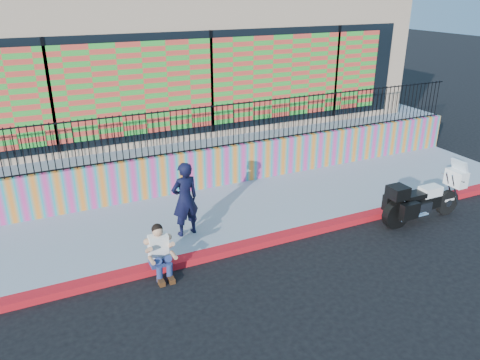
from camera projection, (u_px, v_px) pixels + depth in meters
ground at (283, 240)px, 10.61m from camera, size 90.00×90.00×0.00m
red_curb at (283, 237)px, 10.58m from camera, size 16.00×0.30×0.15m
sidewalk at (250, 208)px, 11.96m from camera, size 16.00×3.00×0.15m
mural_wall at (225, 165)px, 13.06m from camera, size 16.00×0.20×1.10m
metal_fence at (225, 126)px, 12.62m from camera, size 15.80×0.04×1.20m
elevated_platform at (170, 123)px, 17.35m from camera, size 16.00×10.00×1.25m
storefront_building at (168, 52)px, 16.17m from camera, size 14.00×8.06×4.00m
police_motorcycle at (422, 199)px, 11.26m from camera, size 2.28×0.75×1.42m
police_officer at (185, 199)px, 10.24m from camera, size 0.68×0.50×1.71m
seated_man at (161, 256)px, 9.12m from camera, size 0.54×0.71×1.06m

